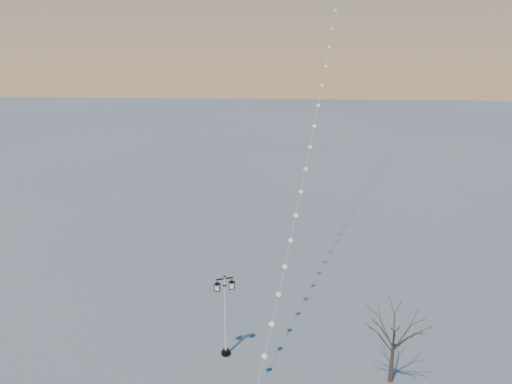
# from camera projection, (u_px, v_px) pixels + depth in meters

# --- Properties ---
(street_lamp) EXTENTS (1.29, 0.80, 5.35)m
(street_lamp) POSITION_uv_depth(u_px,v_px,m) (225.00, 312.00, 30.91)
(street_lamp) COLOR black
(street_lamp) RESTS_ON ground
(bare_tree) EXTENTS (2.70, 2.70, 4.48)m
(bare_tree) POSITION_uv_depth(u_px,v_px,m) (394.00, 333.00, 28.36)
(bare_tree) COLOR #41322B
(bare_tree) RESTS_ON ground
(kite_train) EXTENTS (9.30, 45.70, 39.34)m
(kite_train) POSITION_uv_depth(u_px,v_px,m) (327.00, 29.00, 43.85)
(kite_train) COLOR black
(kite_train) RESTS_ON ground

